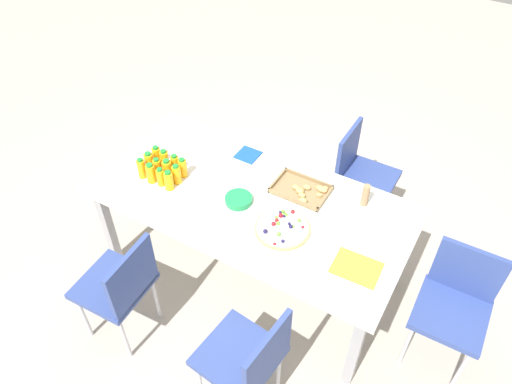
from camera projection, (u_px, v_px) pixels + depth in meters
ground_plane at (251, 270)px, 3.59m from camera, size 12.00×12.00×0.00m
party_table at (251, 205)px, 3.13m from camera, size 2.02×0.98×0.74m
chair_far_right at (360, 170)px, 3.64m from camera, size 0.40×0.40×0.83m
chair_near_right at (249, 358)px, 2.56m from camera, size 0.44×0.44×0.83m
chair_near_left at (121, 285)px, 2.90m from camera, size 0.42×0.42×0.83m
chair_end at (456, 300)px, 2.82m from camera, size 0.41×0.41×0.83m
juice_bottle_0 at (142, 168)px, 3.18m from camera, size 0.05×0.05×0.15m
juice_bottle_1 at (151, 173)px, 3.15m from camera, size 0.06×0.06×0.14m
juice_bottle_2 at (161, 177)px, 3.14m from camera, size 0.05×0.05×0.13m
juice_bottle_3 at (169, 181)px, 3.10m from camera, size 0.06×0.06×0.14m
juice_bottle_4 at (149, 162)px, 3.23m from camera, size 0.06×0.06×0.15m
juice_bottle_5 at (157, 167)px, 3.21m from camera, size 0.05×0.05×0.13m
juice_bottle_6 at (167, 169)px, 3.18m from camera, size 0.06×0.06×0.15m
juice_bottle_7 at (177, 174)px, 3.15m from camera, size 0.06×0.06×0.14m
juice_bottle_8 at (157, 156)px, 3.28m from camera, size 0.06×0.06×0.14m
juice_bottle_9 at (165, 160)px, 3.25m from camera, size 0.06×0.06×0.15m
juice_bottle_10 at (175, 164)px, 3.23m from camera, size 0.05×0.05×0.14m
juice_bottle_11 at (183, 168)px, 3.19m from camera, size 0.06×0.06×0.14m
fruit_pizza at (282, 228)px, 2.88m from camera, size 0.33×0.33×0.05m
snack_tray at (304, 190)px, 3.12m from camera, size 0.35×0.24×0.04m
plate_stack at (239, 200)px, 3.05m from camera, size 0.17×0.17×0.04m
napkin_stack at (248, 155)px, 3.39m from camera, size 0.15×0.15×0.01m
cardboard_tube at (365, 195)px, 2.99m from camera, size 0.04×0.04×0.16m
paper_folder at (356, 268)px, 2.68m from camera, size 0.27×0.21×0.01m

